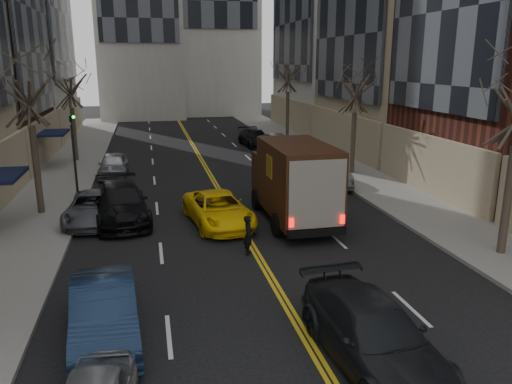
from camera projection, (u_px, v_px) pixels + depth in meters
sidewalk_left at (61, 180)px, 29.92m from camera, size 4.00×66.00×0.15m
sidewalk_right at (342, 167)px, 33.64m from camera, size 4.00×66.00×0.15m
tree_lf_mid at (25, 71)px, 21.68m from camera, size 3.20×3.20×8.91m
tree_lf_far at (69, 76)px, 34.11m from camera, size 3.20×3.20×8.12m
tree_rt_mid at (356, 75)px, 30.16m from camera, size 3.20×3.20×8.32m
tree_rt_far at (288, 64)px, 44.18m from camera, size 3.20×3.20×9.11m
traffic_signal at (74, 148)px, 24.82m from camera, size 0.29×0.26×4.70m
ups_truck at (294, 182)px, 22.03m from camera, size 2.73×6.61×3.62m
observer_sedan at (373, 333)px, 11.81m from camera, size 2.45×5.35×1.52m
taxi at (218, 209)px, 21.88m from camera, size 2.96×5.29×1.40m
pedestrian at (248, 235)px, 18.52m from camera, size 0.50×0.63×1.49m
parked_lf_b at (104, 312)px, 12.83m from camera, size 1.99×4.73×1.52m
parked_lf_c at (93, 208)px, 22.26m from camera, size 2.46×4.88×1.33m
parked_lf_d at (121, 203)px, 22.41m from camera, size 2.92×5.84×1.63m
parked_lf_e at (113, 165)px, 31.09m from camera, size 1.79×4.28×1.45m
parked_rt_a at (327, 171)px, 28.87m from camera, size 2.07×5.03×1.62m
parked_rt_b at (277, 144)px, 38.44m from camera, size 2.91×5.72×1.55m
parked_rt_c at (255, 138)px, 42.07m from camera, size 2.38×5.02×1.42m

